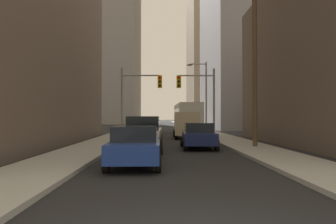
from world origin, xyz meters
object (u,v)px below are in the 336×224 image
at_px(sedan_blue, 135,146).
at_px(sedan_navy, 198,136).
at_px(traffic_signal_near_left, 139,91).
at_px(traffic_signal_near_right, 198,92).
at_px(pickup_truck_silver, 142,134).
at_px(city_bus, 187,116).
at_px(cargo_van_beige, 186,124).
at_px(sedan_grey, 152,126).

height_order(sedan_blue, sedan_navy, same).
height_order(traffic_signal_near_left, traffic_signal_near_right, same).
bearing_deg(sedan_navy, traffic_signal_near_right, 83.82).
distance_m(pickup_truck_silver, sedan_navy, 3.44).
distance_m(city_bus, sedan_navy, 20.22).
relative_size(cargo_van_beige, sedan_navy, 1.24).
distance_m(cargo_van_beige, traffic_signal_near_right, 3.02).
bearing_deg(sedan_grey, sedan_blue, -89.74).
bearing_deg(pickup_truck_silver, sedan_navy, 20.87).
bearing_deg(traffic_signal_near_right, city_bus, 90.16).
xyz_separation_m(city_bus, sedan_navy, (-0.90, -20.17, -1.16)).
relative_size(cargo_van_beige, traffic_signal_near_left, 0.88).
height_order(cargo_van_beige, sedan_blue, cargo_van_beige).
bearing_deg(sedan_blue, cargo_van_beige, 79.16).
bearing_deg(traffic_signal_near_left, traffic_signal_near_right, -0.00).
distance_m(cargo_van_beige, sedan_blue, 16.74).
relative_size(sedan_blue, traffic_signal_near_left, 0.70).
bearing_deg(sedan_navy, traffic_signal_near_left, 115.16).
height_order(pickup_truck_silver, sedan_navy, pickup_truck_silver).
xyz_separation_m(sedan_grey, traffic_signal_near_left, (-0.78, -10.58, 3.26)).
height_order(cargo_van_beige, sedan_navy, cargo_van_beige).
xyz_separation_m(sedan_navy, traffic_signal_near_right, (0.93, 8.62, 3.25)).
bearing_deg(sedan_grey, pickup_truck_silver, -89.84).
distance_m(sedan_navy, sedan_grey, 19.48).
bearing_deg(city_bus, sedan_blue, -98.52).
bearing_deg(traffic_signal_near_left, sedan_blue, -86.69).
bearing_deg(city_bus, pickup_truck_silver, -100.89).
bearing_deg(traffic_signal_near_right, traffic_signal_near_left, 180.00).
distance_m(pickup_truck_silver, cargo_van_beige, 11.22).
xyz_separation_m(city_bus, cargo_van_beige, (-0.91, -10.65, -0.64)).
height_order(city_bus, traffic_signal_near_right, traffic_signal_near_right).
distance_m(cargo_van_beige, sedan_grey, 10.23).
bearing_deg(traffic_signal_near_left, cargo_van_beige, 12.46).
bearing_deg(traffic_signal_near_right, sedan_grey, 111.67).
distance_m(pickup_truck_silver, sedan_blue, 5.69).
relative_size(city_bus, traffic_signal_near_right, 1.92).
bearing_deg(pickup_truck_silver, sedan_blue, -89.39).
bearing_deg(sedan_blue, sedan_navy, 65.50).
height_order(sedan_navy, traffic_signal_near_right, traffic_signal_near_right).
relative_size(city_bus, cargo_van_beige, 2.19).
xyz_separation_m(cargo_van_beige, traffic_signal_near_right, (0.94, -0.89, 2.73)).
distance_m(sedan_blue, sedan_navy, 7.60).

